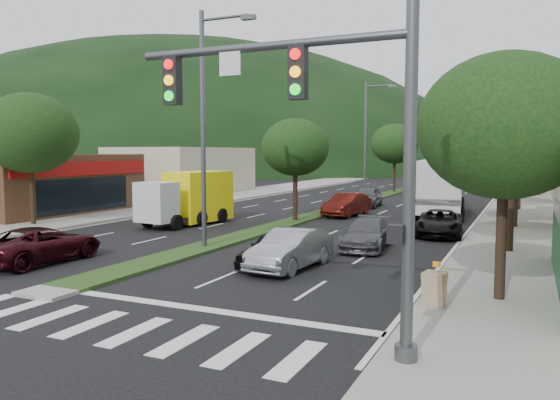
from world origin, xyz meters
The scene contains 29 objects.
ground centered at (0.00, 0.00, 0.00)m, with size 160.00×160.00×0.00m, color black.
sidewalk_right centered at (12.50, 25.00, 0.07)m, with size 5.00×90.00×0.15m, color gray.
sidewalk_left centered at (-13.00, 25.00, 0.07)m, with size 6.00×90.00×0.15m, color gray.
median centered at (0.00, 28.00, 0.06)m, with size 1.60×56.00×0.12m, color #1D3E16.
crosswalk centered at (0.00, -2.00, 0.01)m, with size 19.00×2.20×0.01m, color silver.
traffic_signal centered at (9.03, -1.54, 4.65)m, with size 6.12×0.40×7.00m.
shop_left centered at (-18.46, 15.00, 2.01)m, with size 10.15×12.00×4.00m.
bldg_left_far centered at (-19.00, 34.00, 2.30)m, with size 9.00×14.00×4.60m, color beige.
hill_far centered at (-80.00, 110.00, 0.00)m, with size 176.00×132.00×82.00m, color black.
tree_r_a centered at (12.00, 4.00, 4.82)m, with size 4.60×4.60×6.63m.
tree_r_b centered at (12.00, 12.00, 5.04)m, with size 4.80×4.80×6.94m.
tree_r_c centered at (12.00, 20.00, 4.75)m, with size 4.40×4.40×6.48m.
tree_r_d centered at (12.00, 30.00, 5.18)m, with size 5.00×5.00×7.17m.
tree_r_e centered at (12.00, 40.00, 4.89)m, with size 4.60×4.60×6.71m.
tree_med_near centered at (0.00, 18.00, 4.43)m, with size 4.00×4.00×6.02m.
tree_med_far centered at (0.00, 44.00, 5.01)m, with size 4.80×4.80×6.94m.
tree_l_a centered at (-12.50, 10.00, 5.18)m, with size 5.20×5.20×7.25m.
streetlight_near centered at (0.21, 8.00, 5.58)m, with size 2.60×0.25×10.00m.
streetlight_mid centered at (0.21, 33.00, 5.58)m, with size 2.60×0.25×10.00m.
sedan_silver centered at (5.02, 5.79, 0.70)m, with size 1.49×4.26×1.40m, color #A3A5AA.
suv_maroon centered at (-4.01, 2.92, 0.68)m, with size 2.24×4.87×1.35m, color #330B12.
car_queue_a centered at (4.37, 5.91, 0.64)m, with size 1.52×3.77×1.29m, color black.
car_queue_b centered at (6.36, 10.91, 0.64)m, with size 1.78×4.39×1.27m, color #4C4C51.
car_queue_c centered at (1.93, 22.07, 0.75)m, with size 1.58×4.54×1.50m, color #56130E.
car_queue_d centered at (8.67, 15.91, 0.64)m, with size 2.13×4.63×1.29m, color black.
car_queue_e centered at (1.50, 28.47, 0.76)m, with size 1.79×4.45×1.52m, color #4C4C51.
box_truck centered at (-5.05, 14.47, 1.42)m, with size 3.01×6.34×3.01m.
motorhome centered at (7.35, 25.05, 1.93)m, with size 3.83×9.66×3.62m.
a_frame_sign centered at (10.50, 2.52, 0.69)m, with size 0.62×0.68×1.22m.
Camera 1 is at (12.64, -11.75, 4.13)m, focal length 35.00 mm.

